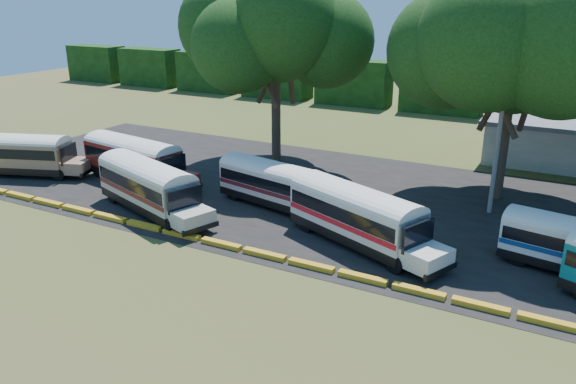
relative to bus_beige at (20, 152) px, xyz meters
The scene contains 12 objects.
ground 24.81m from the bus_beige, 11.43° to the right, with size 160.00×160.00×0.00m, color #37521B.
asphalt_strip 26.30m from the bus_beige, 15.70° to the left, with size 64.00×24.00×0.02m, color black.
curb 24.62m from the bus_beige, ahead, with size 53.70×0.45×0.30m.
treeline_backdrop 49.46m from the bus_beige, 60.64° to the left, with size 130.00×4.00×6.00m.
bus_beige is the anchor object (origin of this frame).
bus_red 10.13m from the bus_beige, 18.01° to the left, with size 11.20×4.30×3.59m.
bus_cream_west 15.18m from the bus_beige, ahead, with size 11.14×6.03×3.57m.
bus_cream_east 22.40m from the bus_beige, ahead, with size 10.10×4.39×3.23m.
bus_white_red 29.75m from the bus_beige, ahead, with size 11.03×6.61×3.56m.
tree_west 23.50m from the bus_beige, 38.58° to the left, with size 12.15×12.15×15.98m.
tree_center 39.11m from the bus_beige, 19.69° to the left, with size 12.58×12.58×15.58m.
utility_pole 37.23m from the bus_beige, 14.80° to the left, with size 1.60×0.30×8.54m.
Camera 1 is at (16.47, -24.10, 14.21)m, focal length 35.00 mm.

